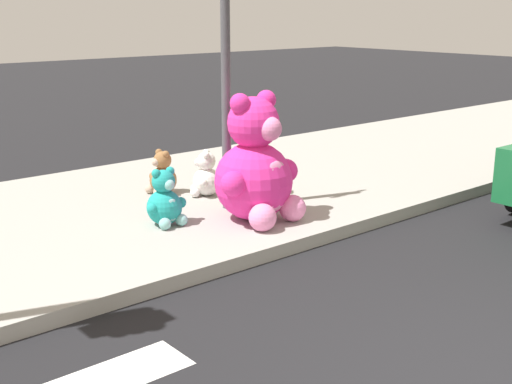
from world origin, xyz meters
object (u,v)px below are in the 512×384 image
at_px(sign_pole, 226,65).
at_px(plush_teal, 165,202).
at_px(plush_pink_large, 256,170).
at_px(plush_lime, 269,179).
at_px(plush_brown, 162,176).
at_px(plush_white, 205,177).

distance_m(sign_pole, plush_teal, 1.72).
distance_m(plush_pink_large, plush_lime, 1.15).
relative_size(plush_brown, plush_lime, 1.14).
xyz_separation_m(plush_white, plush_teal, (-1.06, -0.71, 0.02)).
distance_m(plush_white, plush_brown, 0.58).
bearing_deg(sign_pole, plush_white, 78.74).
relative_size(plush_pink_large, plush_white, 2.47).
height_order(plush_pink_large, plush_lime, plush_pink_large).
height_order(plush_pink_large, plush_brown, plush_pink_large).
distance_m(plush_pink_large, plush_brown, 1.70).
relative_size(sign_pole, plush_white, 5.44).
relative_size(plush_pink_large, plush_teal, 2.25).
height_order(sign_pole, plush_brown, sign_pole).
distance_m(plush_pink_large, plush_teal, 1.07).
xyz_separation_m(sign_pole, plush_brown, (-0.25, 1.06, -1.47)).
relative_size(sign_pole, plush_lime, 6.31).
bearing_deg(plush_white, plush_pink_large, -97.81).
xyz_separation_m(plush_pink_large, plush_white, (0.17, 1.21, -0.35)).
bearing_deg(plush_brown, plush_pink_large, -82.80).
bearing_deg(sign_pole, plush_pink_large, -94.14).
relative_size(plush_lime, plush_teal, 0.78).
xyz_separation_m(plush_pink_large, plush_brown, (-0.21, 1.65, -0.35)).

